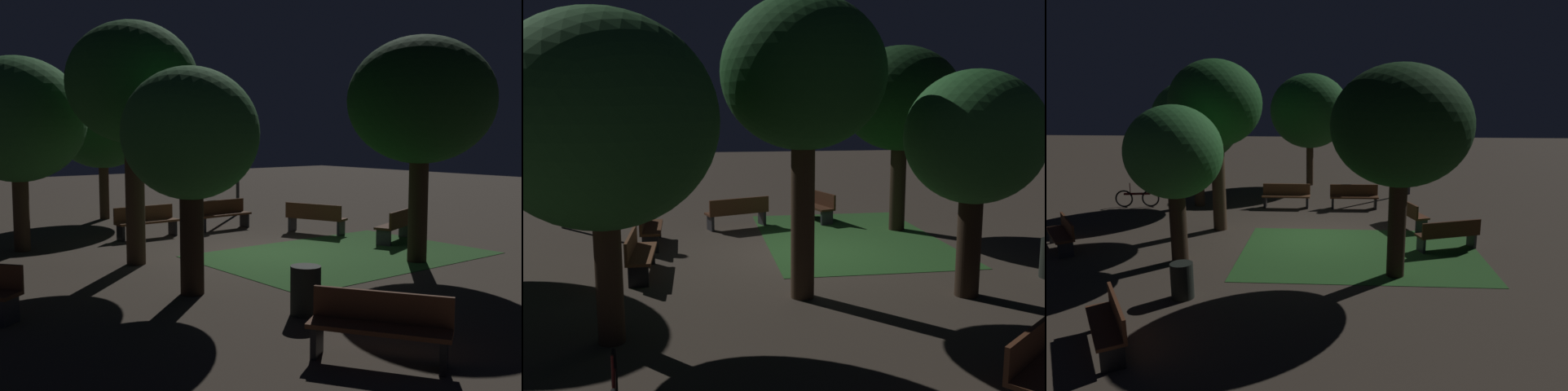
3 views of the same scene
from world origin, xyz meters
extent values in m
plane|color=#473D33|center=(0.00, 0.00, 0.00)|extent=(60.00, 60.00, 0.00)
cube|color=#2D6028|center=(-1.29, 1.39, 0.01)|extent=(6.57, 4.49, 0.01)
cube|color=#512D19|center=(-1.28, -3.69, 0.45)|extent=(1.81, 0.53, 0.06)
cube|color=#512D19|center=(-1.27, -3.90, 0.68)|extent=(1.80, 0.11, 0.40)
cube|color=black|center=(-2.08, -3.71, 0.21)|extent=(0.09, 0.39, 0.42)
cube|color=black|center=(-0.48, -3.67, 0.21)|extent=(0.09, 0.39, 0.42)
cube|color=brown|center=(1.28, -3.69, 0.45)|extent=(1.80, 0.48, 0.06)
cube|color=brown|center=(1.28, -3.90, 0.68)|extent=(1.80, 0.06, 0.40)
cube|color=black|center=(0.48, -3.69, 0.21)|extent=(0.08, 0.38, 0.42)
cube|color=black|center=(2.08, -3.69, 0.21)|extent=(0.08, 0.38, 0.42)
cube|color=#422314|center=(-3.74, 0.91, 0.45)|extent=(1.86, 1.04, 0.06)
cube|color=#422314|center=(-3.81, 1.11, 0.68)|extent=(1.72, 0.64, 0.40)
cube|color=#2D2D33|center=(-2.98, 1.17, 0.21)|extent=(0.20, 0.39, 0.42)
cube|color=#2D2D33|center=(-4.49, 0.65, 0.21)|extent=(0.20, 0.39, 0.42)
cube|color=brown|center=(6.97, 1.44, 0.68)|extent=(1.16, 1.45, 0.40)
cube|color=brown|center=(-3.03, -1.45, 0.45)|extent=(1.06, 1.86, 0.06)
cube|color=brown|center=(-2.83, -1.38, 0.68)|extent=(0.66, 1.72, 0.40)
cube|color=#2D2D33|center=(-2.76, -2.21, 0.21)|extent=(0.39, 0.20, 0.42)
cube|color=#2D2D33|center=(-3.30, -0.70, 0.21)|extent=(0.39, 0.20, 0.42)
cylinder|color=#423021|center=(3.11, -0.69, 1.61)|extent=(0.42, 0.42, 3.21)
ellipsoid|color=#1E5623|center=(3.11, -0.69, 4.00)|extent=(2.86, 2.86, 2.65)
cylinder|color=#2D2116|center=(-2.06, 2.96, 1.37)|extent=(0.43, 0.43, 2.75)
ellipsoid|color=#143816|center=(-2.06, 2.96, 3.64)|extent=(3.25, 3.25, 2.82)
cylinder|color=#2D2116|center=(3.47, 2.31, 1.11)|extent=(0.43, 0.43, 2.22)
ellipsoid|color=#28662D|center=(3.47, 2.31, 2.90)|extent=(2.46, 2.46, 2.36)
cylinder|color=#423021|center=(4.64, -3.82, 1.17)|extent=(0.39, 0.39, 2.34)
ellipsoid|color=#28662D|center=(4.64, -3.82, 3.24)|extent=(3.29, 3.29, 3.06)
cylinder|color=#333338|center=(-3.70, -6.35, 1.91)|extent=(0.12, 0.12, 3.81)
sphere|color=#F4E5B2|center=(-3.70, -6.35, 3.96)|extent=(0.36, 0.36, 0.36)
torus|color=black|center=(6.46, -3.52, 0.33)|extent=(0.66, 0.15, 0.66)
cube|color=maroon|center=(6.95, -3.46, 0.51)|extent=(0.98, 0.18, 0.08)
cylinder|color=maroon|center=(7.19, -3.42, 0.73)|extent=(0.03, 0.03, 0.40)
camera|label=1|loc=(9.23, 11.84, 2.90)|focal=42.91mm
camera|label=2|loc=(12.81, -2.50, 3.44)|focal=38.91mm
camera|label=3|loc=(-0.60, 14.35, 4.54)|focal=33.89mm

